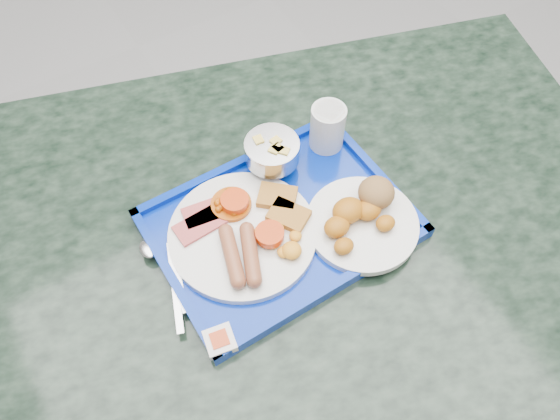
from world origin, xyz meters
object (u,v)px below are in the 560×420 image
fruit_bowl (272,152)px  main_plate (247,232)px  tray (280,225)px  table (279,285)px  bread_plate (363,216)px  juice_cup (328,126)px

fruit_bowl → main_plate: bearing=-137.1°
tray → table: bearing=-137.0°
bread_plate → tray: bearing=149.6°
juice_cup → main_plate: bearing=-156.2°
juice_cup → table: bearing=-146.6°
table → fruit_bowl: size_ratio=15.52×
table → juice_cup: juice_cup is taller
main_plate → juice_cup: bearing=23.8°
tray → fruit_bowl: fruit_bowl is taller
table → main_plate: (-0.05, 0.01, 0.24)m
table → tray: size_ratio=3.53×
bread_plate → fruit_bowl: bearing=110.8°
tray → juice_cup: bearing=32.9°
table → bread_plate: size_ratio=7.92×
table → main_plate: 0.24m
main_plate → fruit_bowl: (0.11, 0.10, 0.03)m
table → fruit_bowl: bearing=63.6°
tray → main_plate: main_plate is taller
bread_plate → main_plate: bearing=156.7°
tray → main_plate: bearing=173.3°
main_plate → bread_plate: bread_plate is taller
tray → bread_plate: 0.14m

